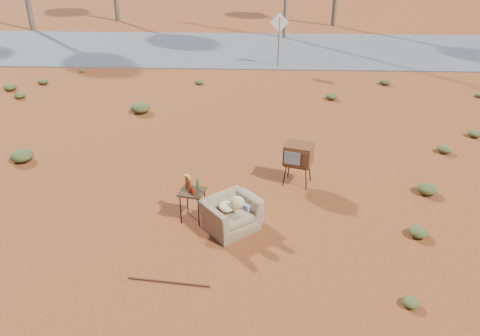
{
  "coord_description": "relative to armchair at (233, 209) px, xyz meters",
  "views": [
    {
      "loc": [
        0.73,
        -7.31,
        5.34
      ],
      "look_at": [
        0.37,
        1.32,
        0.8
      ],
      "focal_mm": 35.0,
      "sensor_mm": 36.0,
      "label": 1
    }
  ],
  "objects": [
    {
      "name": "ground",
      "position": [
        -0.28,
        -0.35,
        -0.4
      ],
      "size": [
        140.0,
        140.0,
        0.0
      ],
      "primitive_type": "plane",
      "color": "brown",
      "rests_on": "ground"
    },
    {
      "name": "road_sign",
      "position": [
        1.22,
        11.65,
        1.1
      ],
      "size": [
        0.78,
        0.06,
        2.19
      ],
      "color": "brown",
      "rests_on": "ground"
    },
    {
      "name": "rusty_bar",
      "position": [
        -1.0,
        -1.69,
        -0.38
      ],
      "size": [
        1.41,
        0.19,
        0.04
      ],
      "primitive_type": "cylinder",
      "rotation": [
        0.0,
        1.57,
        -0.11
      ],
      "color": "#4A2713",
      "rests_on": "ground"
    },
    {
      "name": "side_table",
      "position": [
        -0.85,
        0.24,
        0.3
      ],
      "size": [
        0.56,
        0.56,
        0.95
      ],
      "rotation": [
        0.0,
        0.0,
        -0.22
      ],
      "color": "#3A2815",
      "rests_on": "ground"
    },
    {
      "name": "highway",
      "position": [
        -0.28,
        14.65,
        -0.38
      ],
      "size": [
        140.0,
        7.0,
        0.04
      ],
      "primitive_type": "cube",
      "color": "#565659",
      "rests_on": "ground"
    },
    {
      "name": "tv_unit",
      "position": [
        1.37,
        1.8,
        0.32
      ],
      "size": [
        0.72,
        0.65,
        0.97
      ],
      "rotation": [
        0.0,
        0.0,
        -0.31
      ],
      "color": "black",
      "rests_on": "ground"
    },
    {
      "name": "armchair",
      "position": [
        0.0,
        0.0,
        0.0
      ],
      "size": [
        1.24,
        1.3,
        0.86
      ],
      "rotation": [
        0.0,
        0.0,
        0.69
      ],
      "color": "olive",
      "rests_on": "ground"
    },
    {
      "name": "scrub_patch",
      "position": [
        -1.1,
        4.06,
        -0.26
      ],
      "size": [
        17.49,
        8.07,
        0.33
      ],
      "color": "#424E22",
      "rests_on": "ground"
    }
  ]
}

